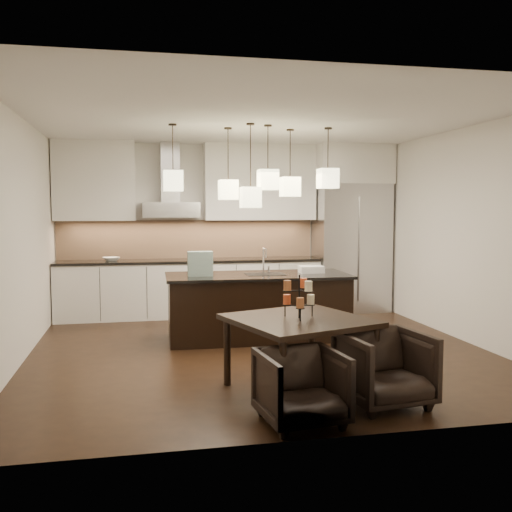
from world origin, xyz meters
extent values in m
cube|color=black|center=(0.00, 0.00, -0.01)|extent=(5.50, 5.50, 0.02)
cube|color=white|center=(0.00, 0.00, 2.81)|extent=(5.50, 5.50, 0.02)
cube|color=silver|center=(0.00, 2.76, 1.40)|extent=(5.50, 0.02, 2.80)
cube|color=silver|center=(0.00, -2.76, 1.40)|extent=(5.50, 0.02, 2.80)
cube|color=silver|center=(-2.76, 0.00, 1.40)|extent=(0.02, 5.50, 2.80)
cube|color=silver|center=(2.76, 0.00, 1.40)|extent=(0.02, 5.50, 2.80)
cube|color=#B7B7BA|center=(2.10, 2.38, 1.07)|extent=(1.20, 0.72, 2.15)
cube|color=silver|center=(2.10, 2.38, 2.47)|extent=(1.26, 0.72, 0.65)
cube|color=silver|center=(-0.62, 2.43, 0.44)|extent=(4.21, 0.62, 0.88)
cube|color=black|center=(-0.62, 2.43, 0.90)|extent=(4.21, 0.66, 0.04)
cube|color=tan|center=(-0.62, 2.73, 1.24)|extent=(4.21, 0.02, 0.63)
cube|color=silver|center=(-2.10, 2.57, 2.17)|extent=(1.25, 0.35, 1.25)
cube|color=silver|center=(0.55, 2.57, 2.17)|extent=(1.85, 0.35, 1.25)
cube|color=#B7B7BA|center=(-0.93, 2.48, 1.72)|extent=(0.90, 0.52, 0.24)
cube|color=#B7B7BA|center=(-0.93, 2.59, 2.32)|extent=(0.30, 0.28, 0.96)
imported|color=silver|center=(-1.86, 2.38, 0.95)|extent=(0.32, 0.32, 0.06)
cube|color=black|center=(0.11, 0.64, 0.41)|extent=(2.38, 1.01, 0.83)
cube|color=black|center=(0.11, 0.64, 0.85)|extent=(2.46, 1.08, 0.04)
cube|color=#21533E|center=(-0.66, 0.59, 1.03)|extent=(0.32, 0.18, 0.32)
cube|color=silver|center=(0.86, 0.64, 0.91)|extent=(0.33, 0.23, 0.09)
cylinder|color=beige|center=(0.17, -1.57, 0.88)|extent=(0.09, 0.09, 0.09)
cylinder|color=#D44E24|center=(-0.05, -1.52, 0.88)|extent=(0.09, 0.09, 0.09)
cylinder|color=#97542D|center=(0.02, -1.74, 0.88)|extent=(0.09, 0.09, 0.09)
cylinder|color=#D44E24|center=(0.12, -1.50, 1.03)|extent=(0.09, 0.09, 0.09)
cylinder|color=#97542D|center=(-0.08, -1.63, 1.03)|extent=(0.09, 0.09, 0.09)
cylinder|color=beige|center=(0.10, -1.72, 1.03)|extent=(0.09, 0.09, 0.09)
imported|color=black|center=(-0.17, -2.42, 0.30)|extent=(0.72, 0.74, 0.60)
imported|color=black|center=(0.68, -2.14, 0.33)|extent=(0.80, 0.82, 0.67)
cube|color=#FCF6B6|center=(-1.00, 0.55, 2.09)|extent=(0.24, 0.24, 0.26)
cube|color=#FCF6B6|center=(-0.27, 0.73, 1.99)|extent=(0.24, 0.24, 0.26)
cube|color=#FCF6B6|center=(0.19, 0.39, 2.11)|extent=(0.24, 0.24, 0.26)
cube|color=#FCF6B6|center=(0.58, 0.72, 2.03)|extent=(0.24, 0.24, 0.26)
cube|color=#FCF6B6|center=(1.02, 0.47, 2.14)|extent=(0.24, 0.24, 0.26)
cube|color=#FCF6B6|center=(-0.05, 0.30, 1.88)|extent=(0.24, 0.24, 0.26)
camera|label=1|loc=(-1.44, -6.76, 1.75)|focal=40.00mm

